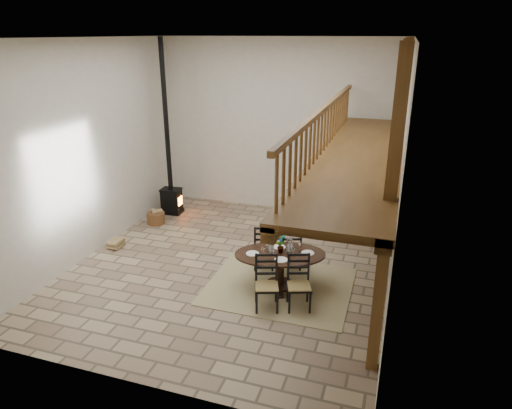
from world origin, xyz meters
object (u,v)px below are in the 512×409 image
(dining_table, at_px, (280,268))
(log_basket, at_px, (156,217))
(wood_stove, at_px, (170,176))
(log_stack, at_px, (116,244))

(dining_table, xyz_separation_m, log_basket, (-4.24, 2.25, -0.27))
(dining_table, xyz_separation_m, wood_stove, (-4.18, 3.12, 0.70))
(log_stack, bearing_deg, log_basket, 83.82)
(dining_table, distance_m, log_basket, 4.81)
(dining_table, bearing_deg, log_basket, 132.99)
(wood_stove, distance_m, log_basket, 1.30)
(dining_table, distance_m, log_stack, 4.47)
(log_stack, bearing_deg, wood_stove, 84.57)
(dining_table, bearing_deg, wood_stove, 124.24)
(wood_stove, bearing_deg, log_stack, -98.75)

